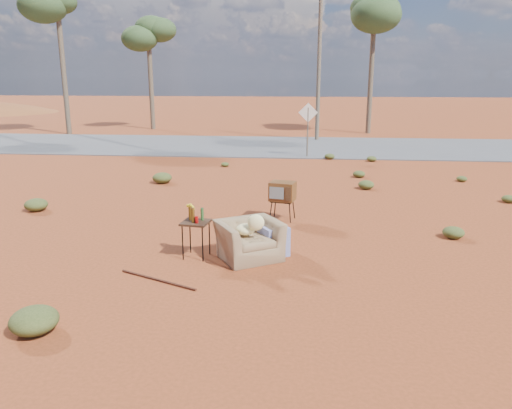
{
  "coord_description": "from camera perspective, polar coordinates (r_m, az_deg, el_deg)",
  "views": [
    {
      "loc": [
        1.4,
        -8.36,
        3.28
      ],
      "look_at": [
        0.47,
        1.09,
        0.8
      ],
      "focal_mm": 35.0,
      "sensor_mm": 36.0,
      "label": 1
    }
  ],
  "objects": [
    {
      "name": "scrub_patch",
      "position": [
        13.33,
        -4.15,
        0.98
      ],
      "size": [
        17.49,
        8.07,
        0.33
      ],
      "color": "#4C5425",
      "rests_on": "ground"
    },
    {
      "name": "eucalyptus_near_left",
      "position": [
        31.85,
        -12.19,
        18.23
      ],
      "size": [
        3.2,
        3.2,
        6.6
      ],
      "color": "brown",
      "rests_on": "ground"
    },
    {
      "name": "highway",
      "position": [
        23.63,
        2.18,
        6.7
      ],
      "size": [
        140.0,
        7.0,
        0.04
      ],
      "primitive_type": "cube",
      "color": "#565659",
      "rests_on": "ground"
    },
    {
      "name": "rusty_bar",
      "position": [
        8.41,
        -11.17,
        -8.44
      ],
      "size": [
        1.43,
        0.69,
        0.04
      ],
      "primitive_type": "cylinder",
      "rotation": [
        0.0,
        1.57,
        -0.43
      ],
      "color": "#461F12",
      "rests_on": "ground"
    },
    {
      "name": "tv_unit",
      "position": [
        11.47,
        3.05,
        1.46
      ],
      "size": [
        0.64,
        0.56,
        0.9
      ],
      "rotation": [
        0.0,
        0.0,
        -0.23
      ],
      "color": "black",
      "rests_on": "ground"
    },
    {
      "name": "utility_pole_center",
      "position": [
        25.88,
        7.24,
        16.44
      ],
      "size": [
        1.4,
        0.2,
        8.0
      ],
      "color": "brown",
      "rests_on": "ground"
    },
    {
      "name": "side_table",
      "position": [
        9.18,
        -7.04,
        -1.73
      ],
      "size": [
        0.54,
        0.54,
        0.97
      ],
      "rotation": [
        0.0,
        0.0,
        -0.14
      ],
      "color": "#352113",
      "rests_on": "ground"
    },
    {
      "name": "eucalyptus_left",
      "position": [
        30.68,
        -21.77,
        20.47
      ],
      "size": [
        3.2,
        3.2,
        8.1
      ],
      "color": "brown",
      "rests_on": "ground"
    },
    {
      "name": "eucalyptus_center",
      "position": [
        29.75,
        13.38,
        20.34
      ],
      "size": [
        3.2,
        3.2,
        7.6
      ],
      "color": "brown",
      "rests_on": "ground"
    },
    {
      "name": "ground",
      "position": [
        9.09,
        -3.65,
        -6.54
      ],
      "size": [
        140.0,
        140.0,
        0.0
      ],
      "primitive_type": "plane",
      "color": "#943C1D",
      "rests_on": "ground"
    },
    {
      "name": "armchair",
      "position": [
        9.14,
        -0.3,
        -3.44
      ],
      "size": [
        1.4,
        1.34,
        0.94
      ],
      "rotation": [
        0.0,
        0.0,
        0.54
      ],
      "color": "olive",
      "rests_on": "ground"
    },
    {
      "name": "road_sign",
      "position": [
        20.44,
        5.96,
        9.57
      ],
      "size": [
        0.78,
        0.06,
        2.19
      ],
      "color": "brown",
      "rests_on": "ground"
    }
  ]
}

